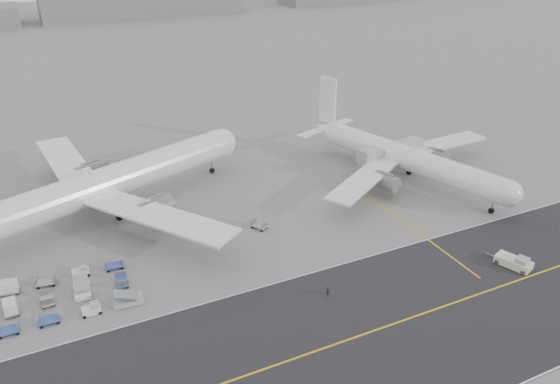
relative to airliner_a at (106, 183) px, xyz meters
name	(u,v)px	position (x,y,z in m)	size (l,w,h in m)	color
ground	(269,276)	(18.94, -31.96, -6.33)	(700.00, 700.00, 0.00)	gray
taxiway	(357,337)	(23.96, -49.94, -6.32)	(220.00, 59.00, 0.03)	#29292C
horizon_buildings	(127,17)	(48.94, 228.04, -6.33)	(520.00, 28.00, 28.00)	slate
airliner_a	(106,183)	(0.00, 0.00, 0.00)	(60.86, 59.75, 21.99)	white
airliner_b	(404,157)	(59.90, -11.83, -1.13)	(49.65, 50.65, 18.04)	white
pushback_tug	(514,262)	(56.21, -46.83, -5.45)	(4.47, 7.45, 2.12)	beige
jet_bridge	(392,152)	(60.12, -7.47, -1.65)	(17.94, 5.22, 6.70)	gray
gse_cluster	(67,298)	(-10.76, -24.10, -6.33)	(23.94, 18.05, 2.18)	#9F9EA4
stray_dolly	(259,228)	(23.52, -17.70, -6.33)	(1.69, 2.75, 1.69)	silver
ground_crew_a	(328,291)	(24.93, -40.37, -5.52)	(0.59, 0.39, 1.61)	black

